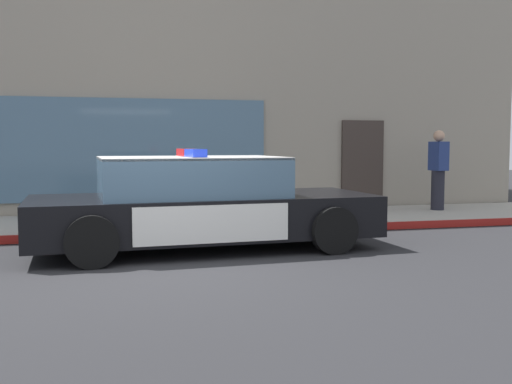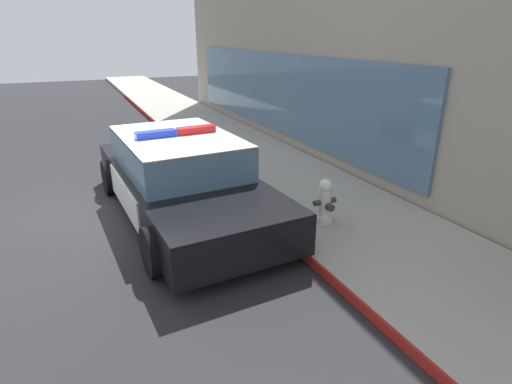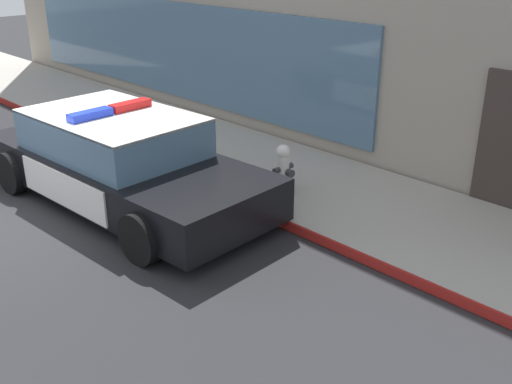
% 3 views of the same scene
% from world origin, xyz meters
% --- Properties ---
extents(ground, '(48.00, 48.00, 0.00)m').
position_xyz_m(ground, '(0.00, 0.00, 0.00)').
color(ground, '#262628').
extents(sidewalk, '(48.00, 2.61, 0.15)m').
position_xyz_m(sidewalk, '(0.00, 3.91, 0.07)').
color(sidewalk, '#A39E93').
rests_on(sidewalk, ground).
extents(curb_red_paint, '(28.80, 0.04, 0.14)m').
position_xyz_m(curb_red_paint, '(0.00, 2.58, 0.08)').
color(curb_red_paint, maroon).
rests_on(curb_red_paint, ground).
extents(storefront_building, '(19.40, 8.27, 8.36)m').
position_xyz_m(storefront_building, '(-0.76, 9.35, 4.18)').
color(storefront_building, gray).
rests_on(storefront_building, ground).
extents(police_cruiser, '(5.14, 2.39, 1.49)m').
position_xyz_m(police_cruiser, '(0.79, 1.49, 0.68)').
color(police_cruiser, black).
rests_on(police_cruiser, ground).
extents(fire_hydrant, '(0.34, 0.39, 0.73)m').
position_xyz_m(fire_hydrant, '(2.39, 3.36, 0.50)').
color(fire_hydrant, silver).
rests_on(fire_hydrant, sidewalk).
extents(pedestrian_on_sidewalk, '(0.29, 0.42, 1.71)m').
position_xyz_m(pedestrian_on_sidewalk, '(6.35, 4.16, 1.01)').
color(pedestrian_on_sidewalk, '#23232D').
rests_on(pedestrian_on_sidewalk, sidewalk).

